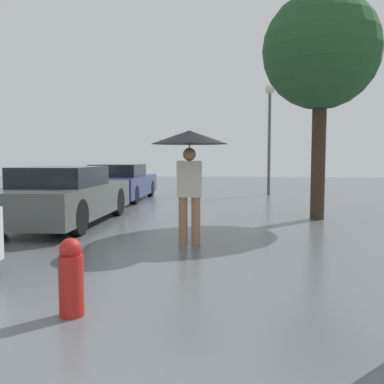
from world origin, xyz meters
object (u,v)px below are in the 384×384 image
(tree, at_px, (321,52))
(fire_hydrant, at_px, (71,277))
(parked_car_middle, at_px, (65,196))
(pedestrian, at_px, (189,149))
(parked_car_farthest, at_px, (120,183))
(street_lamp, at_px, (270,116))

(tree, distance_m, fire_hydrant, 7.91)
(parked_car_middle, bearing_deg, pedestrian, -33.64)
(parked_car_farthest, xyz_separation_m, fire_hydrant, (2.25, -10.22, -0.21))
(parked_car_middle, xyz_separation_m, parked_car_farthest, (-0.16, 5.11, -0.03))
(street_lamp, bearing_deg, fire_hydrant, -102.63)
(parked_car_farthest, bearing_deg, fire_hydrant, -77.60)
(parked_car_middle, distance_m, parked_car_farthest, 5.11)
(tree, bearing_deg, fire_hydrant, -118.17)
(parked_car_middle, xyz_separation_m, street_lamp, (4.91, 7.45, 2.36))
(tree, relative_size, street_lamp, 1.24)
(parked_car_farthest, xyz_separation_m, street_lamp, (5.06, 2.34, 2.39))
(tree, bearing_deg, parked_car_middle, -167.71)
(parked_car_middle, bearing_deg, tree, 12.29)
(parked_car_middle, bearing_deg, fire_hydrant, -67.75)
(pedestrian, distance_m, street_lamp, 9.67)
(fire_hydrant, bearing_deg, tree, 61.83)
(street_lamp, bearing_deg, parked_car_middle, -123.36)
(pedestrian, xyz_separation_m, parked_car_middle, (-2.83, 1.88, -0.95))
(parked_car_farthest, relative_size, tree, 0.82)
(parked_car_farthest, distance_m, tree, 7.55)
(tree, bearing_deg, street_lamp, 95.08)
(parked_car_middle, relative_size, street_lamp, 1.06)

